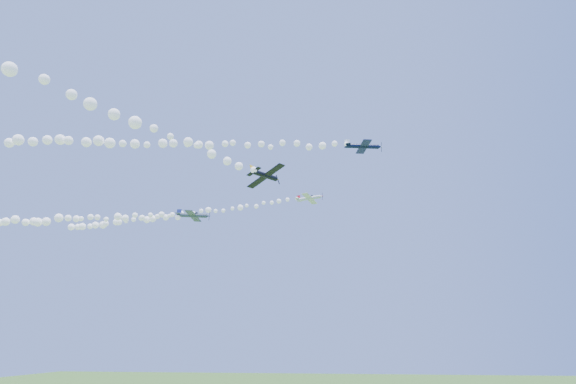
# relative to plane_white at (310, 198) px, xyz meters

# --- Properties ---
(plane_white) EXTENTS (7.48, 7.90, 2.03)m
(plane_white) POSITION_rel_plane_white_xyz_m (0.00, 0.00, 0.00)
(plane_white) COLOR white
(smoke_trail_white) EXTENTS (78.52, 22.80, 3.13)m
(smoke_trail_white) POSITION_rel_plane_white_xyz_m (-41.37, 10.95, -0.31)
(smoke_trail_white) COLOR white
(plane_navy) EXTENTS (7.93, 8.42, 2.51)m
(plane_navy) POSITION_rel_plane_white_xyz_m (13.77, -27.45, 2.46)
(plane_navy) COLOR black
(smoke_trail_navy) EXTENTS (83.59, 18.45, 3.08)m
(smoke_trail_navy) POSITION_rel_plane_white_xyz_m (-30.33, -35.95, 2.26)
(smoke_trail_navy) COLOR white
(plane_grey) EXTENTS (7.72, 8.10, 2.76)m
(plane_grey) POSITION_rel_plane_white_xyz_m (-23.72, -21.56, -9.32)
(plane_grey) COLOR #3B4756
(smoke_trail_grey) EXTENTS (65.60, 6.06, 3.41)m
(smoke_trail_grey) POSITION_rel_plane_white_xyz_m (-58.82, -23.37, -9.71)
(smoke_trail_grey) COLOR white
(plane_black) EXTENTS (6.77, 6.75, 2.78)m
(plane_black) POSITION_rel_plane_white_xyz_m (-2.88, -46.76, -9.77)
(plane_black) COLOR black
(smoke_trail_black) EXTENTS (37.38, 67.18, 2.89)m
(smoke_trail_black) POSITION_rel_plane_white_xyz_m (-21.89, -82.05, -10.04)
(smoke_trail_black) COLOR white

